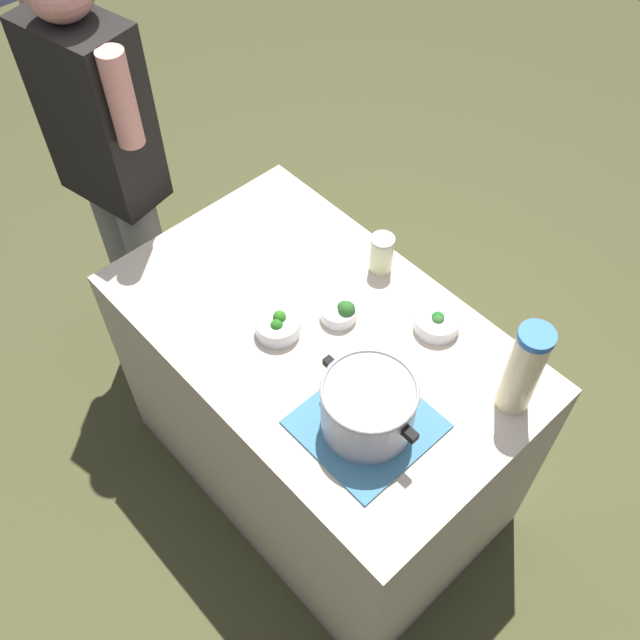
{
  "coord_description": "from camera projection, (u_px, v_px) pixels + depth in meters",
  "views": [
    {
      "loc": [
        -0.94,
        0.87,
        2.6
      ],
      "look_at": [
        0.0,
        0.0,
        0.94
      ],
      "focal_mm": 40.67,
      "sensor_mm": 36.0,
      "label": 1
    }
  ],
  "objects": [
    {
      "name": "cooking_pot",
      "position": [
        368.0,
        406.0,
        1.86
      ],
      "size": [
        0.32,
        0.25,
        0.17
      ],
      "color": "#B7B7BC",
      "rests_on": "dish_cloth"
    },
    {
      "name": "broccoli_bowl_center",
      "position": [
        437.0,
        322.0,
        2.11
      ],
      "size": [
        0.13,
        0.13,
        0.06
      ],
      "color": "silver",
      "rests_on": "counter_slab"
    },
    {
      "name": "ground_plane",
      "position": [
        320.0,
        467.0,
        2.84
      ],
      "size": [
        8.0,
        8.0,
        0.0
      ],
      "primitive_type": "plane",
      "color": "#4E4F2B"
    },
    {
      "name": "lemonade_pitcher",
      "position": [
        524.0,
        370.0,
        1.86
      ],
      "size": [
        0.09,
        0.09,
        0.31
      ],
      "color": "beige",
      "rests_on": "counter_slab"
    },
    {
      "name": "broccoli_bowl_front",
      "position": [
        341.0,
        312.0,
        2.13
      ],
      "size": [
        0.11,
        0.11,
        0.08
      ],
      "color": "silver",
      "rests_on": "counter_slab"
    },
    {
      "name": "person_cook",
      "position": [
        114.0,
        176.0,
        2.46
      ],
      "size": [
        0.5,
        0.27,
        1.72
      ],
      "color": "gray",
      "rests_on": "ground_plane"
    },
    {
      "name": "broccoli_bowl_back",
      "position": [
        278.0,
        325.0,
        2.1
      ],
      "size": [
        0.13,
        0.13,
        0.08
      ],
      "color": "silver",
      "rests_on": "counter_slab"
    },
    {
      "name": "mason_jar",
      "position": [
        382.0,
        253.0,
        2.23
      ],
      "size": [
        0.08,
        0.08,
        0.13
      ],
      "color": "beige",
      "rests_on": "counter_slab"
    },
    {
      "name": "counter_slab",
      "position": [
        320.0,
        409.0,
        2.48
      ],
      "size": [
        1.29,
        0.79,
        0.89
      ],
      "primitive_type": "cube",
      "color": "beige",
      "rests_on": "ground_plane"
    },
    {
      "name": "dish_cloth",
      "position": [
        366.0,
        424.0,
        1.93
      ],
      "size": [
        0.32,
        0.33,
        0.01
      ],
      "primitive_type": "cube",
      "color": "teal",
      "rests_on": "counter_slab"
    }
  ]
}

